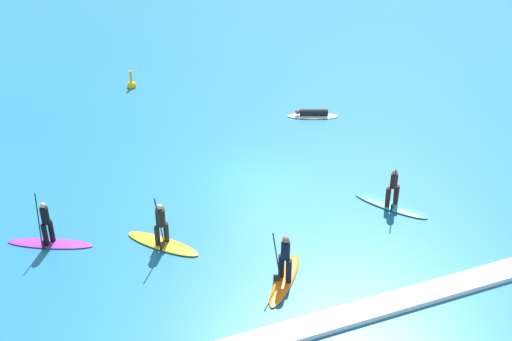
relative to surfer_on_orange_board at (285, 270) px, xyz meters
name	(u,v)px	position (x,y,z in m)	size (l,w,h in m)	color
ground_plane	(256,180)	(1.47, 6.46, -0.49)	(120.00, 120.00, 0.00)	#1E6B93
surfer_on_orange_board	(285,270)	(0.00, 0.00, 0.00)	(2.38, 2.66, 2.07)	orange
surfer_on_teal_board	(392,199)	(5.82, 2.62, -0.13)	(2.35, 2.97, 2.00)	#33C6CC
surfer_on_white_board	(313,114)	(6.33, 11.07, -0.34)	(2.66, 1.62, 0.40)	white
surfer_on_yellow_board	(162,236)	(-3.41, 3.53, -0.06)	(2.60, 2.76, 2.39)	yellow
surfer_on_purple_board	(48,234)	(-7.31, 5.10, -0.01)	(3.20, 1.98, 2.36)	purple
marker_buoy	(132,85)	(-1.39, 17.88, -0.32)	(0.49, 0.49, 1.10)	yellow
wave_crest	(356,314)	(1.47, -2.43, -0.40)	(25.63, 0.90, 0.18)	white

